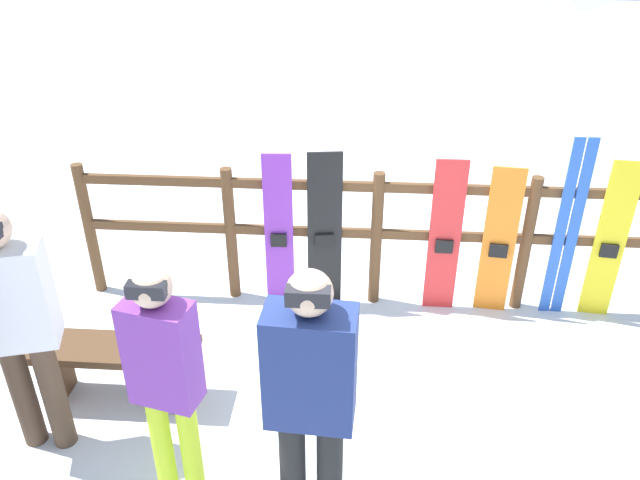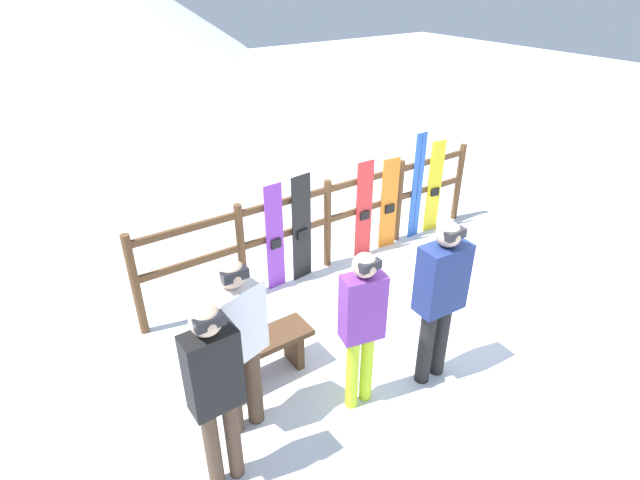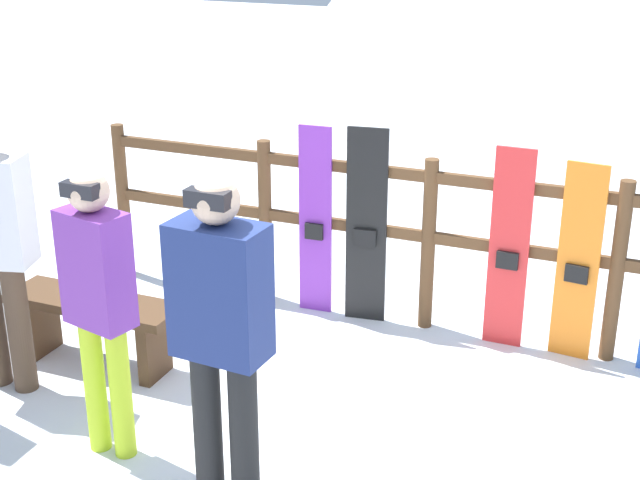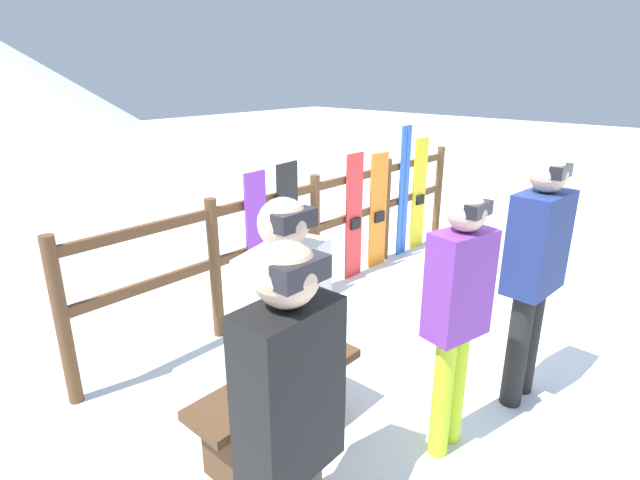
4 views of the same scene
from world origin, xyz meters
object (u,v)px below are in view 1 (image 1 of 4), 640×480
at_px(bench, 116,361).
at_px(snowboard_yellow, 610,242).
at_px(ski_pair_blue, 567,231).
at_px(person_navy, 310,393).
at_px(snowboard_red, 445,238).
at_px(snowboard_purple, 279,232).
at_px(snowboard_orange, 499,243).
at_px(snowboard_black_stripe, 325,232).
at_px(person_purple, 165,374).
at_px(person_white, 17,320).

xyz_separation_m(bench, snowboard_yellow, (3.80, 1.33, 0.37)).
relative_size(ski_pair_blue, snowboard_yellow, 1.13).
bearing_deg(person_navy, snowboard_red, 67.36).
bearing_deg(snowboard_purple, snowboard_orange, -0.00).
distance_m(person_navy, snowboard_black_stripe, 2.30).
xyz_separation_m(person_purple, snowboard_purple, (0.34, 2.14, -0.27)).
height_order(person_navy, snowboard_black_stripe, person_navy).
distance_m(snowboard_purple, snowboard_black_stripe, 0.40).
bearing_deg(ski_pair_blue, snowboard_yellow, -0.54).
height_order(snowboard_purple, snowboard_orange, snowboard_purple).
xyz_separation_m(person_navy, snowboard_red, (0.95, 2.28, -0.31)).
xyz_separation_m(snowboard_red, snowboard_yellow, (1.36, 0.00, 0.01)).
xyz_separation_m(bench, snowboard_black_stripe, (1.41, 1.33, 0.38)).
distance_m(person_white, snowboard_black_stripe, 2.51).
xyz_separation_m(snowboard_black_stripe, snowboard_red, (1.02, -0.00, -0.02)).
relative_size(person_navy, snowboard_orange, 1.29).
height_order(bench, ski_pair_blue, ski_pair_blue).
relative_size(person_navy, snowboard_red, 1.24).
distance_m(person_purple, snowboard_orange, 3.09).
xyz_separation_m(snowboard_purple, snowboard_red, (1.42, -0.00, -0.01)).
bearing_deg(bench, ski_pair_blue, 21.29).
xyz_separation_m(snowboard_black_stripe, snowboard_yellow, (2.39, -0.00, -0.00)).
bearing_deg(ski_pair_blue, snowboard_red, -179.80).
relative_size(person_purple, person_white, 0.94).
bearing_deg(ski_pair_blue, snowboard_orange, -179.62).
relative_size(person_navy, person_white, 1.00).
distance_m(person_white, snowboard_orange, 3.70).
bearing_deg(person_purple, person_navy, -9.86).
distance_m(snowboard_purple, snowboard_orange, 1.88).
relative_size(snowboard_orange, snowboard_yellow, 0.94).
height_order(snowboard_black_stripe, snowboard_red, snowboard_black_stripe).
distance_m(person_navy, person_white, 1.89).
bearing_deg(snowboard_orange, snowboard_purple, 180.00).
height_order(bench, snowboard_orange, snowboard_orange).
relative_size(bench, person_navy, 0.68).
bearing_deg(snowboard_yellow, person_navy, -135.47).
relative_size(person_white, ski_pair_blue, 1.08).
xyz_separation_m(snowboard_black_stripe, ski_pair_blue, (2.02, 0.00, 0.09)).
relative_size(person_navy, snowboard_purple, 1.23).
distance_m(bench, person_purple, 1.22).
height_order(ski_pair_blue, snowboard_yellow, ski_pair_blue).
xyz_separation_m(snowboard_black_stripe, snowboard_orange, (1.48, -0.00, -0.04)).
height_order(snowboard_red, ski_pair_blue, ski_pair_blue).
xyz_separation_m(person_purple, snowboard_orange, (2.22, 2.14, -0.30)).
distance_m(bench, snowboard_yellow, 4.04).
bearing_deg(snowboard_red, bench, -151.27).
bearing_deg(snowboard_black_stripe, person_purple, -109.10).
bearing_deg(snowboard_yellow, bench, -160.65).
distance_m(person_navy, snowboard_orange, 2.70).
distance_m(person_white, ski_pair_blue, 4.18).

